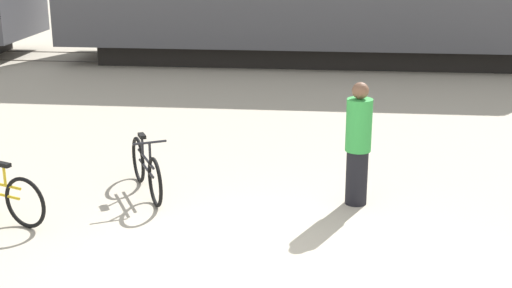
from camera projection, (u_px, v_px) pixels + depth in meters
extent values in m
plane|color=#B2A893|center=(263.00, 277.00, 7.59)|extent=(80.00, 80.00, 0.00)
cube|color=black|center=(307.00, 51.00, 19.62)|extent=(11.08, 2.40, 0.55)
cube|color=#4C4238|center=(305.00, 66.00, 19.02)|extent=(54.25, 0.07, 0.01)
cube|color=#4C4238|center=(307.00, 57.00, 20.38)|extent=(54.25, 0.07, 0.01)
torus|color=black|center=(25.00, 203.00, 8.74)|extent=(0.63, 0.30, 0.66)
cylinder|color=gold|center=(4.00, 175.00, 8.79)|extent=(0.04, 0.04, 0.28)
cube|color=black|center=(3.00, 165.00, 8.75)|extent=(0.22, 0.15, 0.05)
torus|color=black|center=(155.00, 182.00, 9.43)|extent=(0.35, 0.62, 0.67)
torus|color=black|center=(138.00, 160.00, 10.34)|extent=(0.35, 0.62, 0.67)
cylinder|color=black|center=(146.00, 159.00, 9.83)|extent=(0.44, 0.81, 0.04)
cylinder|color=black|center=(146.00, 168.00, 9.87)|extent=(0.41, 0.74, 0.04)
cylinder|color=black|center=(142.00, 145.00, 9.95)|extent=(0.04, 0.04, 0.28)
cube|color=black|center=(142.00, 136.00, 9.91)|extent=(0.16, 0.21, 0.05)
cylinder|color=black|center=(150.00, 154.00, 9.54)|extent=(0.04, 0.04, 0.31)
cylinder|color=black|center=(149.00, 143.00, 9.49)|extent=(0.42, 0.24, 0.03)
cylinder|color=black|center=(357.00, 177.00, 9.50)|extent=(0.29, 0.29, 0.75)
cylinder|color=green|center=(359.00, 125.00, 9.29)|extent=(0.34, 0.34, 0.70)
sphere|color=brown|center=(360.00, 91.00, 9.16)|extent=(0.22, 0.22, 0.22)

